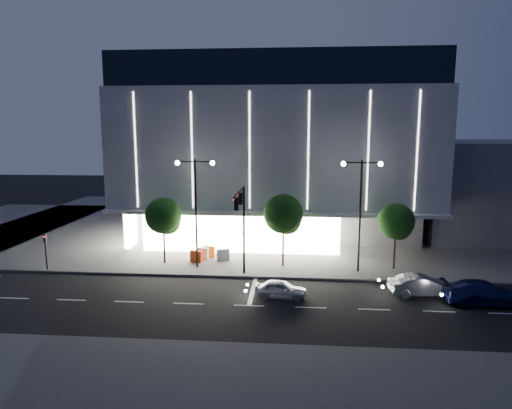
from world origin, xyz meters
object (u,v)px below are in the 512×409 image
at_px(tree_left, 164,218).
at_px(tree_right, 396,223).
at_px(barrier_a, 209,252).
at_px(car_lead, 281,289).
at_px(car_third, 484,293).
at_px(tree_mid, 284,216).
at_px(street_lamp_west, 196,197).
at_px(ped_signal_far, 46,248).
at_px(traffic_mast, 242,216).
at_px(street_lamp_east, 361,199).
at_px(barrier_c, 196,257).
at_px(car_second, 421,285).
at_px(barrier_b, 223,255).
at_px(barrier_d, 202,253).

distance_m(tree_left, tree_right, 19.00).
relative_size(tree_left, barrier_a, 5.20).
relative_size(car_lead, car_third, 0.67).
bearing_deg(tree_right, tree_mid, 180.00).
distance_m(street_lamp_west, barrier_a, 6.11).
height_order(tree_right, car_third, tree_right).
height_order(ped_signal_far, tree_mid, tree_mid).
xyz_separation_m(tree_left, tree_mid, (10.00, 0.00, 0.30)).
distance_m(traffic_mast, street_lamp_east, 9.43).
xyz_separation_m(tree_mid, barrier_c, (-7.41, 0.37, -3.68)).
bearing_deg(car_second, tree_mid, 53.29).
relative_size(car_third, barrier_a, 4.82).
xyz_separation_m(tree_mid, barrier_a, (-6.62, 1.98, -3.68)).
distance_m(tree_right, barrier_b, 14.61).
bearing_deg(traffic_mast, barrier_b, 114.60).
bearing_deg(car_second, barrier_c, 64.31).
distance_m(tree_mid, barrier_b, 6.46).
xyz_separation_m(car_second, barrier_b, (-14.83, 6.76, -0.07)).
height_order(street_lamp_east, ped_signal_far, street_lamp_east).
distance_m(ped_signal_far, car_third, 32.64).
distance_m(barrier_a, barrier_c, 1.80).
bearing_deg(barrier_c, traffic_mast, -19.20).
distance_m(car_second, car_third, 3.89).
height_order(street_lamp_east, tree_mid, street_lamp_east).
bearing_deg(ped_signal_far, car_lead, -13.20).
bearing_deg(tree_left, street_lamp_west, -18.94).
relative_size(tree_mid, car_second, 1.41).
distance_m(street_lamp_east, car_second, 7.91).
height_order(car_lead, barrier_c, car_lead).
bearing_deg(street_lamp_east, car_lead, -135.12).
bearing_deg(ped_signal_far, barrier_b, 14.57).
height_order(tree_left, barrier_a, tree_left).
bearing_deg(barrier_d, street_lamp_west, -75.59).
distance_m(street_lamp_west, barrier_d, 5.84).
relative_size(street_lamp_east, ped_signal_far, 3.00).
bearing_deg(barrier_d, car_second, -10.10).
bearing_deg(traffic_mast, tree_mid, 50.58).
bearing_deg(barrier_b, car_second, -41.75).
bearing_deg(car_second, tree_right, 0.16).
relative_size(traffic_mast, car_third, 1.33).
bearing_deg(traffic_mast, car_second, -9.01).
distance_m(tree_left, barrier_c, 4.28).
distance_m(car_third, barrier_a, 21.84).
distance_m(street_lamp_west, ped_signal_far, 12.76).
xyz_separation_m(ped_signal_far, car_second, (28.65, -3.17, -1.17)).
bearing_deg(barrier_b, street_lamp_west, -148.33).
xyz_separation_m(tree_right, barrier_d, (-16.09, 1.42, -3.23)).
bearing_deg(barrier_a, barrier_d, -118.21).
distance_m(car_lead, car_third, 13.30).
bearing_deg(car_second, tree_left, 67.71).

